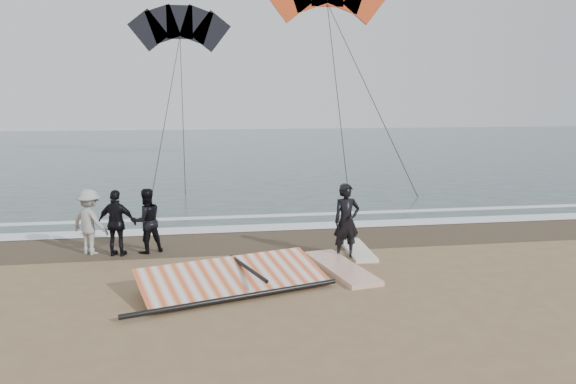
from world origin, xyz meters
name	(u,v)px	position (x,y,z in m)	size (l,w,h in m)	color
ground	(340,292)	(0.00, 0.00, 0.00)	(120.00, 120.00, 0.00)	#8C704C
sea	(233,149)	(0.00, 33.00, 0.01)	(120.00, 54.00, 0.02)	#233838
wet_sand	(300,238)	(0.00, 4.50, 0.01)	(120.00, 2.80, 0.01)	#4C3D2B
foam_near	(292,226)	(0.00, 5.90, 0.03)	(120.00, 0.90, 0.01)	white
foam_far	(283,215)	(0.00, 7.60, 0.03)	(120.00, 0.45, 0.01)	white
man_main	(346,221)	(0.77, 2.42, 0.93)	(0.68, 0.45, 1.86)	black
board_white	(341,268)	(0.39, 1.46, 0.05)	(0.76, 2.72, 0.11)	white
board_cream	(357,250)	(1.22, 2.92, 0.04)	(0.56, 2.12, 0.09)	white
trio_cluster	(115,222)	(-4.91, 3.69, 0.84)	(2.52, 1.19, 1.68)	black
sail_rig	(230,279)	(-2.21, 0.65, 0.20)	(4.28, 2.77, 0.50)	black
kite_dark	(180,31)	(-3.64, 25.40, 7.95)	(6.83, 7.26, 16.23)	black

